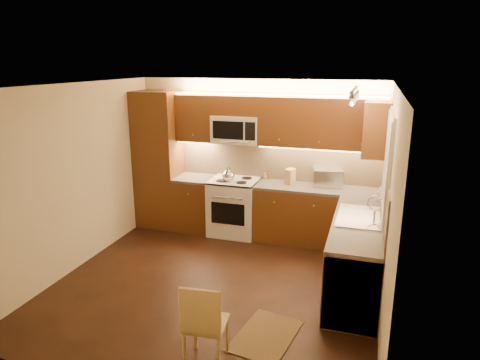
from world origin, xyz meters
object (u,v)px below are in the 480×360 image
(dining_chair, at_px, (206,322))
(toaster_oven, at_px, (328,177))
(kettle, at_px, (228,174))
(sink, at_px, (359,211))
(soap_bottle, at_px, (380,194))
(stove, at_px, (234,207))
(knife_block, at_px, (290,176))
(microwave, at_px, (237,129))

(dining_chair, bearing_deg, toaster_oven, 72.02)
(dining_chair, bearing_deg, kettle, 99.46)
(sink, height_order, soap_bottle, soap_bottle)
(stove, height_order, kettle, kettle)
(sink, xyz_separation_m, soap_bottle, (0.24, 0.79, 0.02))
(stove, relative_size, kettle, 3.89)
(toaster_oven, distance_m, dining_chair, 3.43)
(dining_chair, bearing_deg, soap_bottle, 56.13)
(toaster_oven, relative_size, soap_bottle, 2.40)
(stove, xyz_separation_m, knife_block, (0.89, 0.11, 0.56))
(sink, height_order, knife_block, knife_block)
(stove, xyz_separation_m, sink, (2.00, -1.12, 0.52))
(toaster_oven, height_order, dining_chair, toaster_oven)
(toaster_oven, height_order, knife_block, toaster_oven)
(knife_block, bearing_deg, toaster_oven, 25.14)
(stove, distance_m, knife_block, 1.06)
(kettle, bearing_deg, sink, -21.90)
(toaster_oven, relative_size, knife_block, 1.84)
(sink, height_order, dining_chair, sink)
(microwave, bearing_deg, stove, -90.00)
(kettle, relative_size, toaster_oven, 0.53)
(kettle, distance_m, soap_bottle, 2.31)
(sink, xyz_separation_m, toaster_oven, (-0.53, 1.31, 0.06))
(microwave, bearing_deg, sink, -32.21)
(toaster_oven, distance_m, soap_bottle, 0.93)
(knife_block, xyz_separation_m, dining_chair, (-0.16, -3.22, -0.59))
(stove, height_order, knife_block, knife_block)
(soap_bottle, bearing_deg, knife_block, 171.73)
(knife_block, bearing_deg, stove, -155.28)
(stove, distance_m, toaster_oven, 1.59)
(stove, height_order, soap_bottle, soap_bottle)
(microwave, xyz_separation_m, knife_block, (0.89, -0.03, -0.70))
(sink, bearing_deg, stove, 150.64)
(kettle, bearing_deg, knife_block, 17.29)
(knife_block, bearing_deg, sink, -30.15)
(kettle, relative_size, dining_chair, 0.28)
(stove, relative_size, toaster_oven, 2.07)
(stove, xyz_separation_m, microwave, (0.00, 0.14, 1.26))
(toaster_oven, bearing_deg, sink, -78.84)
(stove, relative_size, microwave, 1.21)
(stove, height_order, dining_chair, stove)
(stove, height_order, microwave, microwave)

